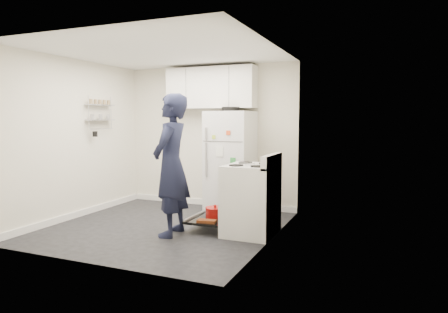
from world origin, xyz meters
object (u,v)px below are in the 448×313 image
at_px(electric_range, 250,200).
at_px(refrigerator, 231,162).
at_px(person, 171,165).
at_px(open_oven_door, 213,216).

height_order(electric_range, refrigerator, refrigerator).
distance_m(electric_range, person, 1.17).
bearing_deg(electric_range, refrigerator, 123.36).
bearing_deg(refrigerator, person, -98.79).
bearing_deg(open_oven_door, refrigerator, 98.00).
relative_size(open_oven_door, refrigerator, 0.40).
relative_size(refrigerator, person, 0.93).
xyz_separation_m(electric_range, open_oven_door, (-0.57, 0.02, -0.28)).
xyz_separation_m(open_oven_door, refrigerator, (-0.15, 1.08, 0.67)).
bearing_deg(person, refrigerator, 164.07).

